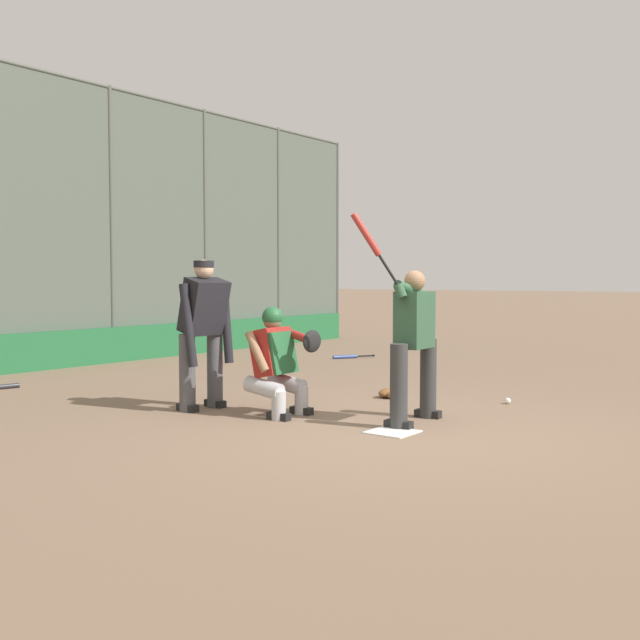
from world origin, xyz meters
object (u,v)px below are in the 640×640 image
Objects in this scene: batter_at_plate at (413,340)px; baseball_loose at (508,401)px; catcher_behind_plate at (278,359)px; spare_bat_by_padding at (221,362)px; fielding_glove_on_dirt at (388,393)px; spare_bat_near_backstop at (348,357)px; umpire_home at (204,329)px.

baseball_loose is (-1.70, 0.31, -0.82)m from batter_at_plate.
catcher_behind_plate is at bearing -74.32° from batter_at_plate.
fielding_glove_on_dirt reaches higher than spare_bat_by_padding.
batter_at_plate is 2.81× the size of spare_bat_near_backstop.
umpire_home is 5.81m from spare_bat_near_backstop.
catcher_behind_plate is 5.16m from spare_bat_by_padding.
catcher_behind_plate is 5.91m from spare_bat_near_backstop.
batter_at_plate is 1.81× the size of catcher_behind_plate.
batter_at_plate reaches higher than fielding_glove_on_dirt.
catcher_behind_plate is 16.00× the size of baseball_loose.
fielding_glove_on_dirt is (-1.76, 0.31, -0.56)m from catcher_behind_plate.
umpire_home is 22.97× the size of baseball_loose.
spare_bat_by_padding is (2.04, -1.31, -0.00)m from spare_bat_near_backstop.
catcher_behind_plate reaches higher than spare_bat_near_backstop.
catcher_behind_plate is at bearing -37.52° from baseball_loose.
batter_at_plate is at bearing 108.11° from catcher_behind_plate.
fielding_glove_on_dirt is at bearing -144.00° from batter_at_plate.
catcher_behind_plate is 3.75× the size of fielding_glove_on_dirt.
spare_bat_near_backstop is 10.32× the size of baseball_loose.
catcher_behind_plate reaches higher than fielding_glove_on_dirt.
baseball_loose reaches higher than spare_bat_by_padding.
catcher_behind_plate is 0.70× the size of umpire_home.
spare_bat_by_padding is at bearing -132.15° from umpire_home.
baseball_loose is at bearing 36.16° from spare_bat_by_padding.
batter_at_plate is 6.29m from spare_bat_near_backstop.
fielding_glove_on_dirt is at bearing 167.81° from catcher_behind_plate.
spare_bat_by_padding is (-3.42, -3.09, -0.88)m from umpire_home.
fielding_glove_on_dirt reaches higher than baseball_loose.
baseball_loose is (-0.45, 1.38, -0.02)m from fielding_glove_on_dirt.
batter_at_plate is 6.79× the size of fielding_glove_on_dirt.
baseball_loose is at bearing 138.75° from umpire_home.
umpire_home is (0.23, -0.91, 0.30)m from catcher_behind_plate.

